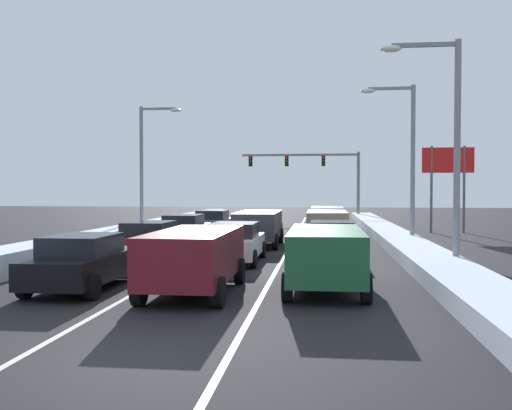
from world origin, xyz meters
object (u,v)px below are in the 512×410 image
traffic_light_gantry (317,168)px  street_lamp_right_mid (405,149)px  suv_navy_right_lane_fourth (327,218)px  suv_charcoal_center_lane_third (258,225)px  suv_green_right_lane_nearest (326,253)px  sedan_red_left_lane_second (150,241)px  suv_maroon_center_lane_nearest (194,256)px  sedan_silver_center_lane_fourth (264,223)px  street_lamp_right_near (446,132)px  sedan_white_center_lane_second (235,242)px  roadside_sign_right (448,169)px  sedan_green_left_lane_third (184,230)px  street_lamp_left_mid (147,157)px  suv_tan_right_lane_third (327,224)px  sedan_gray_left_lane_fourth (213,223)px  sedan_black_left_lane_nearest (84,261)px  sedan_gray_right_lane_second (331,240)px

traffic_light_gantry → street_lamp_right_mid: street_lamp_right_mid is taller
suv_navy_right_lane_fourth → suv_charcoal_center_lane_third: same height
suv_green_right_lane_nearest → sedan_red_left_lane_second: suv_green_right_lane_nearest is taller
suv_maroon_center_lane_nearest → suv_charcoal_center_lane_third: 12.55m
sedan_silver_center_lane_fourth → street_lamp_right_near: street_lamp_right_near is taller
sedan_white_center_lane_second → roadside_sign_right: bearing=54.6°
traffic_light_gantry → sedan_green_left_lane_third: bearing=-104.0°
street_lamp_right_near → street_lamp_left_mid: size_ratio=0.98×
sedan_silver_center_lane_fourth → traffic_light_gantry: (2.98, 18.95, 3.97)m
suv_tan_right_lane_third → street_lamp_right_near: 10.31m
suv_charcoal_center_lane_third → traffic_light_gantry: 25.77m
suv_navy_right_lane_fourth → sedan_silver_center_lane_fourth: (-3.79, -1.13, -0.25)m
suv_maroon_center_lane_nearest → sedan_white_center_lane_second: (0.08, 6.43, -0.25)m
suv_tan_right_lane_third → sedan_gray_left_lane_fourth: bearing=145.0°
street_lamp_right_near → suv_maroon_center_lane_nearest: bearing=-146.2°
sedan_white_center_lane_second → traffic_light_gantry: traffic_light_gantry is taller
street_lamp_left_mid → roadside_sign_right: size_ratio=1.44×
suv_navy_right_lane_fourth → suv_green_right_lane_nearest: bearing=-90.7°
sedan_white_center_lane_second → sedan_red_left_lane_second: 3.41m
sedan_black_left_lane_nearest → street_lamp_right_mid: (10.63, 13.43, 3.97)m
sedan_gray_left_lane_fourth → sedan_green_left_lane_third: bearing=-93.0°
sedan_red_left_lane_second → traffic_light_gantry: traffic_light_gantry is taller
sedan_white_center_lane_second → sedan_silver_center_lane_fourth: 12.53m
sedan_green_left_lane_third → street_lamp_right_mid: (10.83, 1.07, 3.97)m
street_lamp_right_near → street_lamp_right_mid: bearing=90.4°
sedan_green_left_lane_third → sedan_silver_center_lane_fourth: bearing=62.0°
suv_maroon_center_lane_nearest → sedan_silver_center_lane_fourth: suv_maroon_center_lane_nearest is taller
sedan_black_left_lane_nearest → street_lamp_left_mid: street_lamp_left_mid is taller
sedan_black_left_lane_nearest → roadside_sign_right: size_ratio=0.82×
sedan_gray_right_lane_second → sedan_red_left_lane_second: bearing=-171.2°
suv_charcoal_center_lane_third → sedan_red_left_lane_second: 6.87m
sedan_gray_right_lane_second → suv_navy_right_lane_fourth: bearing=90.2°
suv_tan_right_lane_third → street_lamp_left_mid: size_ratio=0.62×
sedan_white_center_lane_second → sedan_green_left_lane_third: size_ratio=1.00×
suv_maroon_center_lane_nearest → sedan_red_left_lane_second: bearing=116.3°
sedan_white_center_lane_second → suv_navy_right_lane_fourth: bearing=75.2°
suv_charcoal_center_lane_third → street_lamp_right_mid: bearing=9.8°
sedan_white_center_lane_second → roadside_sign_right: (11.18, 15.75, 3.25)m
suv_tan_right_lane_third → street_lamp_right_mid: (3.79, -0.05, 3.71)m
suv_maroon_center_lane_nearest → sedan_white_center_lane_second: 6.43m
suv_charcoal_center_lane_third → traffic_light_gantry: traffic_light_gantry is taller
suv_green_right_lane_nearest → suv_maroon_center_lane_nearest: same height
suv_navy_right_lane_fourth → sedan_green_left_lane_third: size_ratio=1.09×
suv_green_right_lane_nearest → suv_navy_right_lane_fourth: (0.23, 19.21, 0.00)m
suv_green_right_lane_nearest → roadside_sign_right: bearing=69.9°
sedan_green_left_lane_third → street_lamp_left_mid: (-4.02, 6.75, 3.98)m
sedan_green_left_lane_third → roadside_sign_right: roadside_sign_right is taller
suv_tan_right_lane_third → suv_navy_right_lane_fourth: (0.07, 6.26, 0.00)m
suv_green_right_lane_nearest → suv_charcoal_center_lane_third: 12.09m
sedan_silver_center_lane_fourth → street_lamp_right_near: 16.35m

